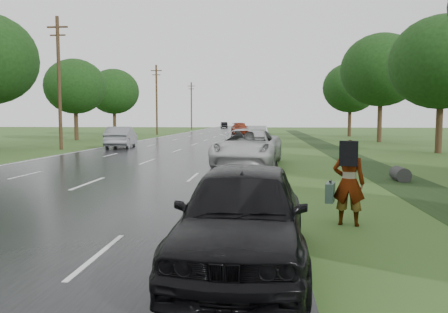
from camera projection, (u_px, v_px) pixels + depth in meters
name	position (u px, v px, depth m)	size (l,w,h in m)	color
road	(212.00, 138.00, 52.43)	(14.00, 180.00, 0.04)	black
edge_stripe_east	(268.00, 138.00, 51.81)	(0.12, 180.00, 0.01)	silver
edge_stripe_west	(157.00, 138.00, 53.05)	(0.12, 180.00, 0.01)	silver
center_line	(212.00, 138.00, 52.43)	(0.12, 180.00, 0.01)	silver
drainage_ditch	(354.00, 159.00, 25.29)	(2.20, 120.00, 0.56)	black
utility_pole_mid	(59.00, 81.00, 32.99)	(1.60, 0.26, 10.00)	#3E3019
utility_pole_far	(157.00, 99.00, 62.75)	(1.60, 0.26, 10.00)	#3E3019
utility_pole_distant	(191.00, 105.00, 92.51)	(1.60, 0.26, 10.00)	#3E3019
tree_east_c	(442.00, 62.00, 29.39)	(7.00, 7.00, 9.29)	#3E3019
tree_east_d	(381.00, 70.00, 43.22)	(8.00, 8.00, 10.76)	#3E3019
tree_east_f	(350.00, 88.00, 57.20)	(7.20, 7.20, 9.62)	#3E3019
tree_west_d	(75.00, 87.00, 47.29)	(6.60, 6.60, 8.80)	#3E3019
tree_west_f	(114.00, 92.00, 61.20)	(7.00, 7.00, 9.29)	#3E3019
pedestrian	(348.00, 181.00, 9.66)	(0.92, 0.91, 1.91)	#A5998C
white_pickup	(248.00, 147.00, 21.94)	(3.01, 6.53, 1.82)	#BDBDBD
dark_sedan	(243.00, 214.00, 6.91)	(1.95, 4.84, 1.65)	black
silver_sedan	(121.00, 137.00, 34.96)	(1.79, 5.13, 1.69)	gray
far_car_red	(240.00, 128.00, 65.21)	(2.37, 5.83, 1.69)	maroon
far_car_dark	(224.00, 125.00, 107.16)	(1.53, 4.38, 1.44)	black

